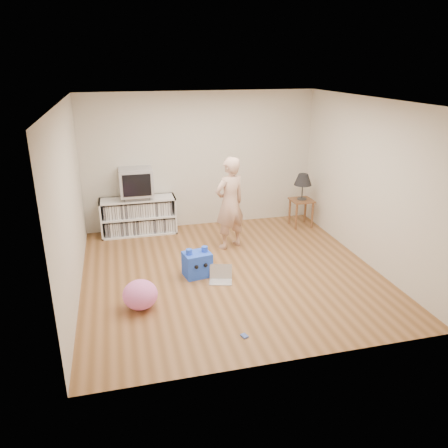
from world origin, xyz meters
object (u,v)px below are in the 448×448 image
Objects in this scene: dvd_deck at (137,197)px; laptop at (221,277)px; table_lamp at (303,180)px; crt_tv at (136,182)px; media_unit at (138,216)px; person at (230,203)px; plush_pink at (140,295)px; plush_blue at (197,264)px; side_table at (301,206)px.

laptop is at bearing -64.98° from dvd_deck.
crt_tv is at bearing 173.38° from table_lamp.
dvd_deck is at bearing 173.32° from table_lamp.
media_unit reaches higher than laptop.
crt_tv is 1.52× the size of laptop.
crt_tv is 0.37× the size of person.
crt_tv is at bearing 130.66° from laptop.
table_lamp is 4.16m from plush_pink.
person is at bearing -34.97° from dvd_deck.
laptop is at bearing -48.91° from plush_blue.
table_lamp reaches higher than side_table.
side_table is (3.16, -0.37, -0.32)m from dvd_deck.
media_unit is at bearing 86.56° from plush_pink.
table_lamp reaches higher than media_unit.
table_lamp is at bearing -6.62° from crt_tv.
side_table is at bearing -6.68° from dvd_deck.
person is 1.49m from laptop.
plush_blue is at bearing 29.13° from person.
laptop is at bearing -64.94° from crt_tv.
media_unit is 3.54× the size of laptop.
table_lamp is (3.16, -0.37, 0.21)m from dvd_deck.
side_table is 1.19× the size of plush_blue.
person is (-1.65, -0.69, -0.13)m from table_lamp.
plush_pink is (-3.32, -2.38, -0.74)m from table_lamp.
table_lamp is at bearing 0.00° from side_table.
person is (1.51, -1.07, 0.46)m from media_unit.
person is 1.37m from plush_blue.
crt_tv is (0.00, -0.00, 0.29)m from dvd_deck.
table_lamp reaches higher than laptop.
media_unit is at bearing 90.00° from dvd_deck.
person is at bearing 84.86° from laptop.
media_unit is at bearing 90.00° from crt_tv.
dvd_deck is 2.21m from plush_blue.
side_table is 1.18× the size of plush_pink.
table_lamp is at bearing 57.50° from laptop.
side_table is 4.09m from plush_pink.
crt_tv is 2.67m from laptop.
dvd_deck is at bearing 86.54° from plush_pink.
plush_pink is at bearing -151.07° from plush_blue.
table_lamp is at bearing -6.68° from dvd_deck.
plush_pink is (-0.17, -2.75, -0.82)m from crt_tv.
media_unit is at bearing -57.52° from person.
dvd_deck reaches higher than laptop.
plush_blue is (0.74, -2.02, -0.15)m from media_unit.
side_table is 2.85m from laptop.
crt_tv is at bearing -90.00° from dvd_deck.
plush_blue is 1.00× the size of plush_pink.
crt_tv reaches higher than plush_blue.
crt_tv is 1.29× the size of plush_pink.
plush_blue is (-2.41, -1.64, -0.22)m from side_table.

